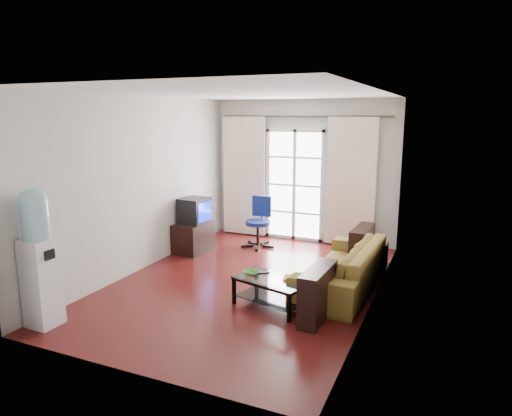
{
  "coord_description": "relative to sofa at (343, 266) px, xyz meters",
  "views": [
    {
      "loc": [
        2.65,
        -5.74,
        2.42
      ],
      "look_at": [
        -0.01,
        0.35,
        1.05
      ],
      "focal_mm": 32.0,
      "sensor_mm": 36.0,
      "label": 1
    }
  ],
  "objects": [
    {
      "name": "floor",
      "position": [
        -1.32,
        -0.38,
        -0.32
      ],
      "size": [
        5.2,
        5.2,
        0.0
      ],
      "primitive_type": "plane",
      "color": "#531613",
      "rests_on": "ground"
    },
    {
      "name": "ceiling",
      "position": [
        -1.32,
        -0.38,
        2.38
      ],
      "size": [
        5.2,
        5.2,
        0.0
      ],
      "primitive_type": "plane",
      "rotation": [
        3.14,
        0.0,
        0.0
      ],
      "color": "white",
      "rests_on": "wall_back"
    },
    {
      "name": "wall_back",
      "position": [
        -1.32,
        2.22,
        1.03
      ],
      "size": [
        3.6,
        0.02,
        2.7
      ],
      "primitive_type": "cube",
      "color": "beige",
      "rests_on": "floor"
    },
    {
      "name": "wall_front",
      "position": [
        -1.32,
        -2.98,
        1.03
      ],
      "size": [
        3.6,
        0.02,
        2.7
      ],
      "primitive_type": "cube",
      "color": "beige",
      "rests_on": "floor"
    },
    {
      "name": "wall_left",
      "position": [
        -3.12,
        -0.38,
        1.03
      ],
      "size": [
        0.02,
        5.2,
        2.7
      ],
      "primitive_type": "cube",
      "color": "beige",
      "rests_on": "floor"
    },
    {
      "name": "wall_right",
      "position": [
        0.48,
        -0.38,
        1.03
      ],
      "size": [
        0.02,
        5.2,
        2.7
      ],
      "primitive_type": "cube",
      "color": "beige",
      "rests_on": "floor"
    },
    {
      "name": "french_door",
      "position": [
        -1.47,
        2.16,
        0.75
      ],
      "size": [
        1.16,
        0.06,
        2.15
      ],
      "color": "white",
      "rests_on": "wall_back"
    },
    {
      "name": "curtain_rod",
      "position": [
        -1.32,
        2.12,
        2.06
      ],
      "size": [
        3.3,
        0.04,
        0.04
      ],
      "primitive_type": "cylinder",
      "rotation": [
        0.0,
        1.57,
        0.0
      ],
      "color": "#4C3F2D",
      "rests_on": "wall_back"
    },
    {
      "name": "curtain_left",
      "position": [
        -2.52,
        2.1,
        0.88
      ],
      "size": [
        0.9,
        0.07,
        2.35
      ],
      "primitive_type": "cube",
      "color": "beige",
      "rests_on": "curtain_rod"
    },
    {
      "name": "curtain_right",
      "position": [
        -0.37,
        2.1,
        0.88
      ],
      "size": [
        0.9,
        0.07,
        2.35
      ],
      "primitive_type": "cube",
      "color": "beige",
      "rests_on": "curtain_rod"
    },
    {
      "name": "radiator",
      "position": [
        -0.52,
        2.12,
        0.01
      ],
      "size": [
        0.64,
        0.12,
        0.64
      ],
      "primitive_type": "cube",
      "color": "gray",
      "rests_on": "floor"
    },
    {
      "name": "sofa",
      "position": [
        0.0,
        0.0,
        0.0
      ],
      "size": [
        2.28,
        1.06,
        0.64
      ],
      "primitive_type": "imported",
      "rotation": [
        0.0,
        0.0,
        -1.62
      ],
      "color": "brown",
      "rests_on": "floor"
    },
    {
      "name": "coffee_table",
      "position": [
        -0.68,
        -1.02,
        -0.08
      ],
      "size": [
        1.03,
        0.75,
        0.38
      ],
      "rotation": [
        0.0,
        0.0,
        -0.26
      ],
      "color": "silver",
      "rests_on": "floor"
    },
    {
      "name": "bowl",
      "position": [
        -0.98,
        -0.98,
        0.08
      ],
      "size": [
        0.25,
        0.25,
        0.05
      ],
      "primitive_type": "imported",
      "rotation": [
        0.0,
        0.0,
        -0.12
      ],
      "color": "green",
      "rests_on": "coffee_table"
    },
    {
      "name": "book",
      "position": [
        -0.55,
        -0.96,
        0.07
      ],
      "size": [
        0.28,
        0.32,
        0.02
      ],
      "primitive_type": "imported",
      "rotation": [
        0.0,
        0.0,
        0.22
      ],
      "color": "maroon",
      "rests_on": "coffee_table"
    },
    {
      "name": "remote",
      "position": [
        -0.85,
        -0.88,
        0.07
      ],
      "size": [
        0.17,
        0.13,
        0.02
      ],
      "primitive_type": "cube",
      "rotation": [
        0.0,
        0.0,
        0.58
      ],
      "color": "black",
      "rests_on": "coffee_table"
    },
    {
      "name": "tv_stand",
      "position": [
        -2.86,
        0.66,
        -0.06
      ],
      "size": [
        0.52,
        0.74,
        0.53
      ],
      "primitive_type": "cube",
      "rotation": [
        0.0,
        0.0,
        -0.05
      ],
      "color": "black",
      "rests_on": "floor"
    },
    {
      "name": "crt_tv",
      "position": [
        -2.85,
        0.7,
        0.43
      ],
      "size": [
        0.53,
        0.53,
        0.44
      ],
      "rotation": [
        0.0,
        0.0,
        -0.11
      ],
      "color": "black",
      "rests_on": "tv_stand"
    },
    {
      "name": "task_chair",
      "position": [
        -1.91,
        1.41,
        -0.05
      ],
      "size": [
        0.65,
        0.65,
        0.93
      ],
      "rotation": [
        0.0,
        0.0,
        0.03
      ],
      "color": "black",
      "rests_on": "floor"
    },
    {
      "name": "water_cooler",
      "position": [
        -2.92,
        -2.56,
        0.53
      ],
      "size": [
        0.36,
        0.34,
        1.62
      ],
      "rotation": [
        0.0,
        0.0,
        -0.02
      ],
      "color": "silver",
      "rests_on": "floor"
    }
  ]
}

